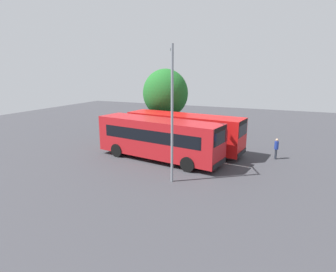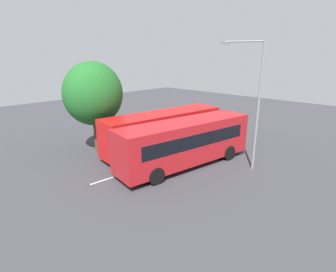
{
  "view_description": "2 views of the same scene",
  "coord_description": "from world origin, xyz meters",
  "px_view_note": "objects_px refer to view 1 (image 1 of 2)",
  "views": [
    {
      "loc": [
        8.99,
        -20.91,
        6.92
      ],
      "look_at": [
        -0.03,
        -0.55,
        1.75
      ],
      "focal_mm": 30.05,
      "sensor_mm": 36.0,
      "label": 1
    },
    {
      "loc": [
        -13.72,
        -12.9,
        7.51
      ],
      "look_at": [
        0.85,
        1.34,
        1.28
      ],
      "focal_mm": 28.08,
      "sensor_mm": 36.0,
      "label": 2
    }
  ],
  "objects_px": {
    "bus_center_left": "(184,131)",
    "depot_tree": "(165,93)",
    "bus_far_left": "(158,138)",
    "pedestrian": "(276,147)",
    "street_lamp": "(172,105)"
  },
  "relations": [
    {
      "from": "bus_center_left",
      "to": "depot_tree",
      "type": "distance_m",
      "value": 6.24
    },
    {
      "from": "bus_far_left",
      "to": "pedestrian",
      "type": "xyz_separation_m",
      "value": [
        8.53,
        3.99,
        -0.81
      ]
    },
    {
      "from": "bus_far_left",
      "to": "depot_tree",
      "type": "xyz_separation_m",
      "value": [
        -2.7,
        7.29,
        2.86
      ]
    },
    {
      "from": "pedestrian",
      "to": "street_lamp",
      "type": "xyz_separation_m",
      "value": [
        -5.88,
        -7.49,
        3.88
      ]
    },
    {
      "from": "bus_center_left",
      "to": "street_lamp",
      "type": "xyz_separation_m",
      "value": [
        1.69,
        -6.63,
        3.06
      ]
    },
    {
      "from": "bus_center_left",
      "to": "pedestrian",
      "type": "xyz_separation_m",
      "value": [
        7.57,
        0.87,
        -0.81
      ]
    },
    {
      "from": "bus_far_left",
      "to": "street_lamp",
      "type": "height_order",
      "value": "street_lamp"
    },
    {
      "from": "bus_far_left",
      "to": "bus_center_left",
      "type": "height_order",
      "value": "same"
    },
    {
      "from": "bus_far_left",
      "to": "bus_center_left",
      "type": "bearing_deg",
      "value": 81.6
    },
    {
      "from": "bus_center_left",
      "to": "street_lamp",
      "type": "bearing_deg",
      "value": -69.11
    },
    {
      "from": "bus_far_left",
      "to": "pedestrian",
      "type": "bearing_deg",
      "value": 33.74
    },
    {
      "from": "bus_far_left",
      "to": "depot_tree",
      "type": "bearing_deg",
      "value": 119.0
    },
    {
      "from": "pedestrian",
      "to": "depot_tree",
      "type": "xyz_separation_m",
      "value": [
        -11.23,
        3.3,
        3.67
      ]
    },
    {
      "from": "street_lamp",
      "to": "depot_tree",
      "type": "height_order",
      "value": "street_lamp"
    },
    {
      "from": "bus_center_left",
      "to": "bus_far_left",
      "type": "bearing_deg",
      "value": -100.47
    }
  ]
}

